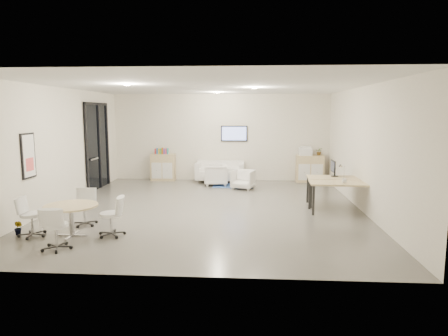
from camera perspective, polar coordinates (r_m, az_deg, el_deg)
room_shell at (r=10.46m, az=-2.28°, el=2.83°), size 9.60×10.60×4.80m
glass_door at (r=13.87m, az=-17.64°, el=3.32°), size 0.09×1.90×2.85m
artwork at (r=10.17m, az=-26.17°, el=1.56°), size 0.05×0.54×1.04m
wall_tv at (r=14.86m, az=1.46°, el=4.94°), size 0.98×0.06×0.58m
ceiling_spots at (r=11.29m, az=-2.90°, el=11.23°), size 3.14×4.14×0.03m
sideboard_left at (r=15.11m, az=-8.69°, el=0.11°), size 0.88×0.45×0.99m
sideboard_right at (r=14.90m, az=12.15°, el=-0.09°), size 0.98×0.47×0.98m
books at (r=15.05m, az=-8.90°, el=2.40°), size 0.51×0.14×0.22m
printer at (r=14.81m, az=11.54°, el=2.38°), size 0.47×0.39×0.32m
loveseat at (r=14.63m, az=-0.53°, el=-0.60°), size 1.77×0.93×0.65m
blue_rug at (r=13.88m, az=1.31°, el=-2.53°), size 1.38×0.93×0.01m
armchair_left at (r=13.97m, az=-1.25°, el=-0.80°), size 0.83×0.87×0.81m
armchair_right at (r=13.27m, az=2.74°, el=-1.51°), size 0.83×0.81×0.70m
desk_rear at (r=11.27m, az=15.65°, el=-1.68°), size 1.54×0.82×0.78m
desk_front at (r=10.52m, az=16.20°, el=-2.40°), size 1.53×0.81×0.78m
monitor at (r=11.36m, az=15.36°, el=0.02°), size 0.20×0.50×0.44m
round_table at (r=8.80m, az=-21.01°, el=-5.50°), size 1.08×1.08×0.66m
meeting_chairs at (r=8.83m, az=-20.96°, el=-6.51°), size 2.24×2.24×0.82m
plant_cabinet at (r=14.88m, az=13.45°, el=2.19°), size 0.32×0.34×0.22m
plant_floor at (r=9.44m, az=-27.27°, el=-8.10°), size 0.24×0.34×0.14m
cup at (r=10.39m, az=16.82°, el=-1.78°), size 0.12×0.10×0.11m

